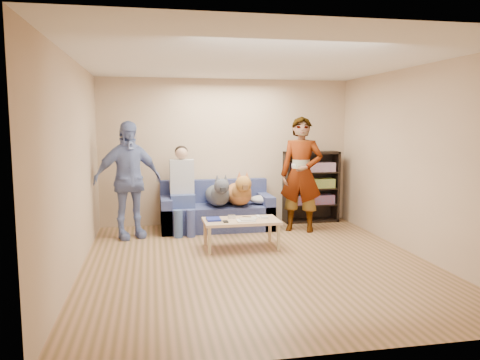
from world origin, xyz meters
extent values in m
plane|color=brown|center=(0.00, 0.00, 0.00)|extent=(5.00, 5.00, 0.00)
plane|color=white|center=(0.00, 0.00, 2.60)|extent=(5.00, 5.00, 0.00)
plane|color=tan|center=(0.00, 2.50, 1.30)|extent=(4.50, 0.00, 4.50)
plane|color=tan|center=(0.00, -2.50, 1.30)|extent=(4.50, 0.00, 4.50)
plane|color=tan|center=(-2.25, 0.00, 1.30)|extent=(0.00, 5.00, 5.00)
plane|color=tan|center=(2.25, 0.00, 1.30)|extent=(0.00, 5.00, 5.00)
ellipsoid|color=#A5A5A9|center=(0.53, 1.98, 0.50)|extent=(0.42, 0.36, 0.15)
imported|color=gray|center=(1.13, 1.65, 0.96)|extent=(0.83, 0.73, 1.93)
imported|color=#7988C2|center=(-1.71, 1.69, 0.93)|extent=(1.18, 0.82, 1.86)
cube|color=white|center=(0.93, 1.45, 1.14)|extent=(0.06, 0.13, 0.03)
cube|color=navy|center=(-0.47, 0.81, 0.43)|extent=(0.20, 0.26, 0.03)
cube|color=silver|center=(-0.02, 0.66, 0.43)|extent=(0.26, 0.20, 0.02)
cube|color=#B5AA91|center=(0.01, 0.68, 0.44)|extent=(0.22, 0.17, 0.01)
cube|color=#ADADB2|center=(-0.19, 0.88, 0.45)|extent=(0.11, 0.06, 0.05)
cube|color=white|center=(0.21, 0.86, 0.43)|extent=(0.04, 0.13, 0.03)
cube|color=silver|center=(0.29, 0.78, 0.43)|extent=(0.09, 0.06, 0.03)
cylinder|color=silver|center=(0.13, 0.74, 0.43)|extent=(0.07, 0.07, 0.02)
cylinder|color=silver|center=(0.13, 0.82, 0.43)|extent=(0.07, 0.07, 0.02)
cylinder|color=orange|center=(-0.09, 0.60, 0.42)|extent=(0.13, 0.06, 0.01)
cylinder|color=black|center=(0.05, 0.94, 0.42)|extent=(0.13, 0.08, 0.01)
cube|color=black|center=(-0.32, 0.64, 0.43)|extent=(0.07, 0.12, 0.02)
cube|color=#515B93|center=(-0.25, 2.05, 0.21)|extent=(1.90, 0.85, 0.42)
cube|color=#515B93|center=(-0.25, 2.38, 0.62)|extent=(1.90, 0.18, 0.40)
cube|color=#515B93|center=(-1.11, 2.05, 0.29)|extent=(0.18, 0.85, 0.58)
cube|color=#515B93|center=(0.61, 2.05, 0.29)|extent=(0.18, 0.85, 0.58)
cube|color=#425791|center=(-0.84, 1.97, 0.53)|extent=(0.40, 0.38, 0.22)
cylinder|color=#436494|center=(-0.94, 1.55, 0.21)|extent=(0.14, 0.14, 0.47)
cylinder|color=#434F94|center=(-0.74, 1.55, 0.21)|extent=(0.14, 0.14, 0.47)
cube|color=#B8B8BD|center=(-0.84, 2.07, 0.92)|extent=(0.40, 0.24, 0.58)
sphere|color=tan|center=(-0.84, 2.07, 1.32)|extent=(0.21, 0.21, 0.21)
ellipsoid|color=black|center=(-0.84, 2.10, 1.35)|extent=(0.22, 0.22, 0.19)
ellipsoid|color=#4A4C54|center=(-0.24, 2.00, 0.60)|extent=(0.40, 0.84, 0.35)
sphere|color=#53575F|center=(-0.24, 1.67, 0.68)|extent=(0.31, 0.31, 0.31)
sphere|color=#484A51|center=(-0.24, 1.50, 0.82)|extent=(0.25, 0.25, 0.25)
cube|color=black|center=(-0.24, 1.37, 0.78)|extent=(0.08, 0.12, 0.07)
cone|color=#53545E|center=(-0.31, 1.52, 0.95)|extent=(0.08, 0.08, 0.12)
cone|color=#4D5158|center=(-0.17, 1.52, 0.95)|extent=(0.08, 0.08, 0.12)
cylinder|color=#4B4D55|center=(-0.24, 2.42, 0.56)|extent=(0.05, 0.28, 0.16)
ellipsoid|color=#B56337|center=(0.12, 2.00, 0.61)|extent=(0.43, 0.90, 0.37)
sphere|color=#A76133|center=(0.12, 1.70, 0.69)|extent=(0.32, 0.32, 0.32)
sphere|color=#A87A33|center=(0.12, 1.54, 0.84)|extent=(0.26, 0.26, 0.26)
cube|color=brown|center=(0.12, 1.42, 0.81)|extent=(0.08, 0.12, 0.07)
cone|color=#B66037|center=(0.06, 1.56, 0.98)|extent=(0.08, 0.08, 0.12)
cone|color=#C0663A|center=(0.18, 1.56, 0.98)|extent=(0.08, 0.08, 0.12)
cylinder|color=#BE7A3A|center=(0.12, 2.39, 0.57)|extent=(0.05, 0.29, 0.17)
cube|color=#D1AF81|center=(-0.07, 0.76, 0.40)|extent=(1.10, 0.60, 0.04)
cylinder|color=tan|center=(-0.57, 0.51, 0.19)|extent=(0.05, 0.05, 0.38)
cylinder|color=tan|center=(0.43, 0.51, 0.19)|extent=(0.05, 0.05, 0.38)
cylinder|color=tan|center=(-0.57, 1.01, 0.19)|extent=(0.05, 0.05, 0.38)
cylinder|color=#D8B885|center=(0.43, 1.01, 0.19)|extent=(0.05, 0.05, 0.38)
cube|color=black|center=(1.07, 2.32, 0.65)|extent=(0.04, 0.34, 1.30)
cube|color=black|center=(2.03, 2.32, 0.65)|extent=(0.04, 0.34, 1.30)
cube|color=black|center=(1.55, 2.32, 1.28)|extent=(1.00, 0.34, 0.04)
cube|color=black|center=(1.55, 2.32, 0.02)|extent=(1.00, 0.34, 0.04)
cube|color=black|center=(1.55, 2.48, 0.65)|extent=(1.00, 0.02, 1.30)
cube|color=black|center=(1.55, 2.32, 0.32)|extent=(0.94, 0.32, 0.03)
cube|color=black|center=(1.55, 2.32, 0.62)|extent=(0.94, 0.32, 0.02)
cube|color=black|center=(1.55, 2.32, 0.92)|extent=(0.94, 0.32, 0.02)
cube|color=#B23333|center=(1.55, 2.30, 0.42)|extent=(0.84, 0.24, 0.17)
cube|color=gold|center=(1.55, 2.30, 0.72)|extent=(0.84, 0.24, 0.17)
cube|color=#994C99|center=(1.55, 2.30, 1.02)|extent=(0.84, 0.24, 0.17)
camera|label=1|loc=(-1.34, -5.82, 1.84)|focal=35.00mm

